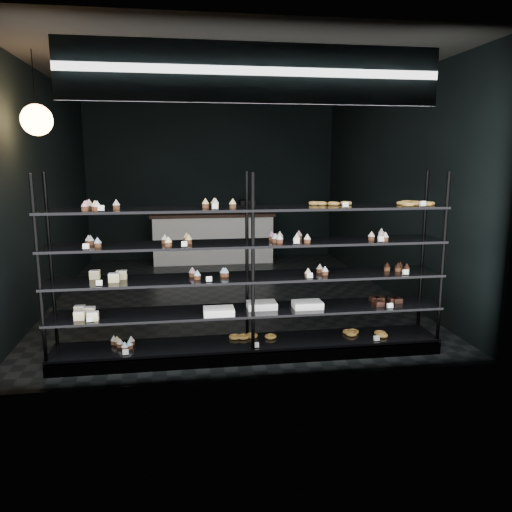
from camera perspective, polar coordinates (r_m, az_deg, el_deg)
room at (r=7.38m, az=-3.51°, el=7.65°), size 5.01×6.01×3.20m
display_shelf at (r=5.12m, az=-1.02°, el=-4.85°), size 4.00×0.50×1.91m
signage at (r=4.51m, az=-0.15°, el=20.19°), size 3.30×0.05×0.50m
pendant_lamp at (r=6.12m, az=-23.77°, el=14.05°), size 0.34×0.34×0.90m
service_counter at (r=9.97m, az=-4.88°, el=2.17°), size 2.42×0.65×1.23m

